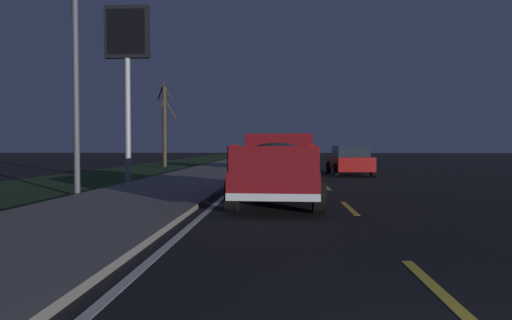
{
  "coord_description": "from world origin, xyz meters",
  "views": [
    {
      "loc": [
        -1.98,
        1.65,
        1.53
      ],
      "look_at": [
        12.89,
        2.52,
        1.06
      ],
      "focal_mm": 31.4,
      "sensor_mm": 36.0,
      "label": 1
    }
  ],
  "objects_px": {
    "street_light_near": "(85,43)",
    "pickup_truck": "(279,166)",
    "sedan_tan": "(277,158)",
    "gas_price_sign": "(127,49)",
    "sedan_red": "(350,160)",
    "bare_tree_far": "(165,124)"
  },
  "relations": [
    {
      "from": "sedan_tan",
      "to": "gas_price_sign",
      "type": "relative_size",
      "value": 0.6
    },
    {
      "from": "pickup_truck",
      "to": "sedan_red",
      "type": "relative_size",
      "value": 1.24
    },
    {
      "from": "sedan_tan",
      "to": "street_light_near",
      "type": "height_order",
      "value": "street_light_near"
    },
    {
      "from": "sedan_tan",
      "to": "sedan_red",
      "type": "height_order",
      "value": "same"
    },
    {
      "from": "sedan_red",
      "to": "bare_tree_far",
      "type": "xyz_separation_m",
      "value": [
        8.67,
        12.15,
        2.37
      ]
    },
    {
      "from": "pickup_truck",
      "to": "gas_price_sign",
      "type": "height_order",
      "value": "gas_price_sign"
    },
    {
      "from": "bare_tree_far",
      "to": "gas_price_sign",
      "type": "bearing_deg",
      "value": -171.41
    },
    {
      "from": "sedan_tan",
      "to": "street_light_near",
      "type": "relative_size",
      "value": 0.58
    },
    {
      "from": "sedan_red",
      "to": "street_light_near",
      "type": "xyz_separation_m",
      "value": [
        -10.42,
        9.49,
        3.85
      ]
    },
    {
      "from": "gas_price_sign",
      "to": "bare_tree_far",
      "type": "relative_size",
      "value": 1.17
    },
    {
      "from": "sedan_red",
      "to": "bare_tree_far",
      "type": "relative_size",
      "value": 0.7
    },
    {
      "from": "sedan_red",
      "to": "gas_price_sign",
      "type": "bearing_deg",
      "value": 116.83
    },
    {
      "from": "pickup_truck",
      "to": "sedan_tan",
      "type": "distance_m",
      "value": 16.67
    },
    {
      "from": "pickup_truck",
      "to": "sedan_tan",
      "type": "relative_size",
      "value": 1.24
    },
    {
      "from": "sedan_tan",
      "to": "gas_price_sign",
      "type": "height_order",
      "value": "gas_price_sign"
    },
    {
      "from": "sedan_red",
      "to": "bare_tree_far",
      "type": "distance_m",
      "value": 15.11
    },
    {
      "from": "sedan_red",
      "to": "bare_tree_far",
      "type": "bearing_deg",
      "value": 54.48
    },
    {
      "from": "pickup_truck",
      "to": "bare_tree_far",
      "type": "xyz_separation_m",
      "value": [
        20.27,
        8.52,
        2.18
      ]
    },
    {
      "from": "sedan_tan",
      "to": "sedan_red",
      "type": "distance_m",
      "value": 6.38
    },
    {
      "from": "sedan_tan",
      "to": "bare_tree_far",
      "type": "height_order",
      "value": "bare_tree_far"
    },
    {
      "from": "street_light_near",
      "to": "pickup_truck",
      "type": "bearing_deg",
      "value": -101.34
    },
    {
      "from": "gas_price_sign",
      "to": "sedan_red",
      "type": "bearing_deg",
      "value": -63.17
    }
  ]
}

